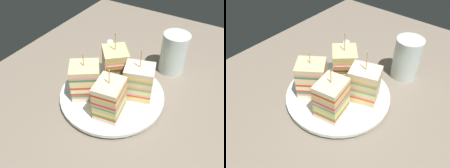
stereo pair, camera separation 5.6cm
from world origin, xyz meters
The scene contains 9 objects.
ground_plane centered at (0.00, 0.00, -0.90)cm, with size 106.63×74.88×1.80cm, color #776B5B.
plate centered at (0.00, 0.00, 1.07)cm, with size 25.96×25.96×1.76cm.
sandwich_wedge_0 centered at (2.75, -5.67, 6.06)cm, with size 7.33×8.18×13.32cm.
sandwich_wedge_1 centered at (5.75, 2.56, 6.06)cm, with size 9.09×9.00×13.50cm.
sandwich_wedge_2 centered at (-3.47, 5.26, 6.10)cm, with size 8.72×8.96×11.96cm.
sandwich_wedge_3 centered at (-5.64, -2.81, 6.17)cm, with size 7.65×6.62×12.34cm.
chip_pile centered at (0.76, 0.43, 2.46)cm, with size 6.74×6.87×1.51cm.
spoon centered at (20.31, 13.43, 0.40)cm, with size 12.93×8.08×1.00cm.
drinking_glass centered at (18.95, -8.45, 4.92)cm, with size 7.20×7.20×11.56cm.
Camera 2 is at (-32.12, -26.19, 41.96)cm, focal length 36.85 mm.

